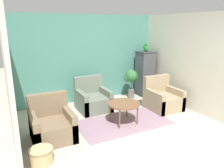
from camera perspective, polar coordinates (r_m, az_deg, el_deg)
name	(u,v)px	position (r m, az deg, el deg)	size (l,w,h in m)	color
ground_plane	(152,151)	(4.22, 10.40, -16.86)	(20.00, 20.00, 0.00)	beige
wall_back_accent	(87,59)	(6.50, -6.60, 6.58)	(4.43, 0.06, 2.52)	#4C897A
wall_left	(8,78)	(4.50, -25.62, 1.33)	(0.06, 3.20, 2.52)	beige
wall_right	(183,61)	(6.32, 18.02, 5.68)	(0.06, 3.20, 2.52)	beige
area_rug	(123,122)	(5.22, 2.99, -9.96)	(2.14, 1.20, 0.01)	gray
coffee_table	(124,105)	(5.05, 3.06, -5.42)	(0.75, 0.75, 0.49)	brown
armchair_left	(52,126)	(4.60, -15.40, -10.44)	(0.81, 0.82, 0.87)	#7A664C
armchair_right	(163,99)	(6.10, 13.09, -3.86)	(0.81, 0.82, 0.87)	#9E896B
armchair_middle	(93,100)	(5.90, -5.01, -4.15)	(0.81, 0.82, 0.87)	slate
birdcage	(145,74)	(7.10, 8.60, 2.70)	(0.49, 0.49, 1.41)	#353539
parrot	(146,47)	(6.98, 8.86, 9.42)	(0.13, 0.24, 0.29)	#1E842D
potted_plant	(131,79)	(6.78, 5.05, 1.40)	(0.42, 0.38, 0.89)	#66605B
wicker_basket	(41,155)	(3.97, -17.97, -17.27)	(0.40, 0.40, 0.25)	tan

